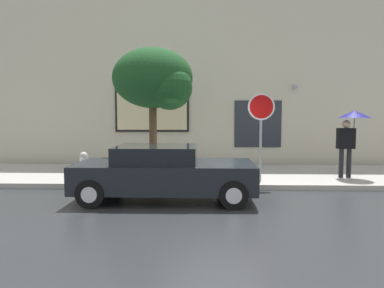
% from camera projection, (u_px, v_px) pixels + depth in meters
% --- Properties ---
extents(ground_plane, '(60.00, 60.00, 0.00)m').
position_uv_depth(ground_plane, '(212.00, 199.00, 8.91)').
color(ground_plane, '#282B2D').
extents(sidewalk, '(20.00, 4.00, 0.15)m').
position_uv_depth(sidewalk, '(210.00, 175.00, 11.89)').
color(sidewalk, '#A3A099').
rests_on(sidewalk, ground).
extents(building_facade, '(20.00, 0.67, 7.00)m').
position_uv_depth(building_facade, '(209.00, 78.00, 14.10)').
color(building_facade, beige).
rests_on(building_facade, ground).
extents(parked_car, '(4.25, 1.95, 1.31)m').
position_uv_depth(parked_car, '(164.00, 173.00, 8.76)').
color(parked_car, black).
rests_on(parked_car, ground).
extents(fire_hydrant, '(0.30, 0.44, 0.82)m').
position_uv_depth(fire_hydrant, '(84.00, 166.00, 10.62)').
color(fire_hydrant, white).
rests_on(fire_hydrant, sidewalk).
extents(pedestrian_with_umbrella, '(0.97, 0.96, 2.03)m').
position_uv_depth(pedestrian_with_umbrella, '(351.00, 125.00, 10.91)').
color(pedestrian_with_umbrella, black).
rests_on(pedestrian_with_umbrella, sidewalk).
extents(street_tree, '(2.40, 2.04, 3.91)m').
position_uv_depth(street_tree, '(156.00, 80.00, 10.74)').
color(street_tree, '#4C3823').
rests_on(street_tree, sidewalk).
extents(stop_sign, '(0.76, 0.10, 2.51)m').
position_uv_depth(stop_sign, '(261.00, 119.00, 10.25)').
color(stop_sign, gray).
rests_on(stop_sign, sidewalk).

